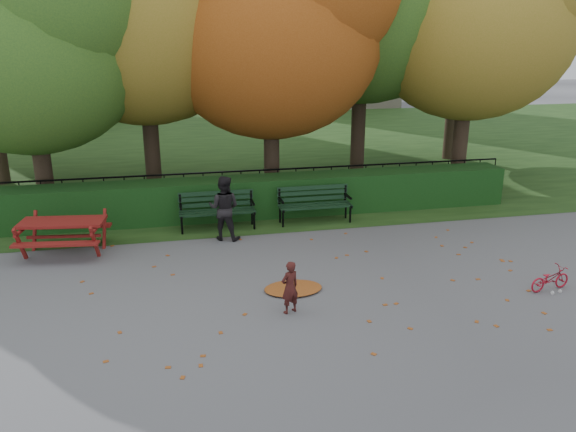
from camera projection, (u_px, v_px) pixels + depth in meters
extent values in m
plane|color=slate|center=(307.00, 287.00, 10.35)|extent=(90.00, 90.00, 0.00)
plane|color=#183412|center=(226.00, 147.00, 23.38)|extent=(90.00, 90.00, 0.00)
cube|color=#B7A891|center=(323.00, 11.00, 36.19)|extent=(9.00, 6.00, 12.00)
cube|color=black|center=(265.00, 196.00, 14.38)|extent=(13.00, 0.90, 1.00)
cube|color=black|center=(260.00, 203.00, 15.26)|extent=(14.00, 0.04, 0.04)
cube|color=black|center=(259.00, 170.00, 14.98)|extent=(14.00, 0.04, 0.04)
cylinder|color=black|center=(0.00, 203.00, 13.82)|extent=(0.03, 0.03, 1.00)
cylinder|color=black|center=(146.00, 195.00, 14.53)|extent=(0.03, 0.03, 1.00)
cylinder|color=black|center=(260.00, 188.00, 15.13)|extent=(0.03, 0.03, 1.00)
cylinder|color=black|center=(365.00, 183.00, 15.73)|extent=(0.03, 0.03, 1.00)
cylinder|color=black|center=(479.00, 176.00, 16.43)|extent=(0.03, 0.03, 1.00)
cylinder|color=black|center=(42.00, 164.00, 14.24)|extent=(0.44, 0.44, 2.62)
ellipsoid|color=#2C551F|center=(27.00, 49.00, 13.38)|extent=(5.60, 5.60, 5.04)
cylinder|color=black|center=(151.00, 142.00, 15.82)|extent=(0.44, 0.44, 3.15)
ellipsoid|color=olive|center=(142.00, 15.00, 14.79)|extent=(6.40, 6.40, 5.76)
cylinder|color=black|center=(272.00, 148.00, 15.79)|extent=(0.44, 0.44, 2.80)
ellipsoid|color=#8B3C0D|center=(271.00, 37.00, 14.88)|extent=(6.00, 6.00, 5.40)
cylinder|color=black|center=(358.00, 126.00, 17.50)|extent=(0.44, 0.44, 3.50)
cylinder|color=black|center=(460.00, 139.00, 16.72)|extent=(0.44, 0.44, 2.97)
ellipsoid|color=olive|center=(471.00, 26.00, 15.75)|extent=(5.80, 5.80, 5.22)
cylinder|color=black|center=(451.00, 117.00, 20.78)|extent=(0.44, 0.44, 3.15)
ellipsoid|color=#2C551F|center=(460.00, 20.00, 19.75)|extent=(6.00, 6.00, 5.40)
cube|color=black|center=(218.00, 214.00, 13.14)|extent=(1.80, 0.12, 0.04)
cube|color=black|center=(217.00, 212.00, 13.30)|extent=(1.80, 0.12, 0.04)
cube|color=black|center=(217.00, 210.00, 13.47)|extent=(1.80, 0.12, 0.04)
cube|color=black|center=(216.00, 204.00, 13.52)|extent=(1.80, 0.05, 0.10)
cube|color=black|center=(216.00, 198.00, 13.48)|extent=(1.80, 0.05, 0.10)
cube|color=black|center=(216.00, 193.00, 13.44)|extent=(1.80, 0.05, 0.10)
cube|color=black|center=(181.00, 215.00, 13.14)|extent=(0.05, 0.55, 0.06)
cube|color=black|center=(180.00, 203.00, 13.32)|extent=(0.05, 0.05, 0.41)
cylinder|color=black|center=(182.00, 225.00, 13.03)|extent=(0.05, 0.05, 0.44)
cylinder|color=black|center=(181.00, 221.00, 13.37)|extent=(0.05, 0.05, 0.44)
cube|color=black|center=(181.00, 206.00, 13.10)|extent=(0.05, 0.45, 0.04)
cube|color=black|center=(253.00, 210.00, 13.48)|extent=(0.05, 0.55, 0.06)
cube|color=black|center=(251.00, 198.00, 13.66)|extent=(0.05, 0.05, 0.41)
cylinder|color=black|center=(254.00, 221.00, 13.37)|extent=(0.05, 0.05, 0.44)
cylinder|color=black|center=(252.00, 216.00, 13.71)|extent=(0.05, 0.05, 0.44)
cube|color=black|center=(253.00, 202.00, 13.44)|extent=(0.05, 0.45, 0.04)
cube|color=black|center=(317.00, 208.00, 13.62)|extent=(1.80, 0.12, 0.04)
cube|color=black|center=(315.00, 206.00, 13.79)|extent=(1.80, 0.12, 0.04)
cube|color=black|center=(313.00, 204.00, 13.95)|extent=(1.80, 0.12, 0.04)
cube|color=black|center=(313.00, 198.00, 14.00)|extent=(1.80, 0.05, 0.10)
cube|color=black|center=(313.00, 193.00, 13.96)|extent=(1.80, 0.05, 0.10)
cube|color=black|center=(313.00, 188.00, 13.92)|extent=(1.80, 0.05, 0.10)
cube|color=black|center=(281.00, 209.00, 13.62)|extent=(0.05, 0.55, 0.06)
cube|color=black|center=(279.00, 197.00, 13.80)|extent=(0.05, 0.05, 0.41)
cylinder|color=black|center=(283.00, 219.00, 13.52)|extent=(0.05, 0.05, 0.44)
cylinder|color=black|center=(280.00, 214.00, 13.85)|extent=(0.05, 0.05, 0.44)
cube|color=black|center=(281.00, 200.00, 13.58)|extent=(0.05, 0.45, 0.04)
cube|color=black|center=(348.00, 204.00, 13.96)|extent=(0.05, 0.55, 0.06)
cube|color=black|center=(345.00, 193.00, 14.15)|extent=(0.05, 0.05, 0.41)
cylinder|color=black|center=(350.00, 214.00, 13.86)|extent=(0.05, 0.05, 0.44)
cylinder|color=black|center=(346.00, 210.00, 14.19)|extent=(0.05, 0.05, 0.44)
cube|color=black|center=(348.00, 196.00, 13.92)|extent=(0.05, 0.45, 0.04)
cube|color=maroon|center=(62.00, 222.00, 11.74)|extent=(1.79, 0.93, 0.06)
cube|color=maroon|center=(55.00, 244.00, 11.29)|extent=(1.73, 0.45, 0.05)
cube|color=maroon|center=(71.00, 226.00, 12.37)|extent=(1.73, 0.45, 0.05)
cube|color=maroon|center=(20.00, 245.00, 11.38)|extent=(0.12, 0.49, 0.83)
cube|color=maroon|center=(35.00, 231.00, 12.19)|extent=(0.12, 0.49, 0.83)
cube|color=maroon|center=(26.00, 226.00, 11.71)|extent=(0.22, 1.28, 0.06)
cube|color=maroon|center=(95.00, 242.00, 11.49)|extent=(0.12, 0.49, 0.83)
cube|color=maroon|center=(104.00, 229.00, 12.31)|extent=(0.12, 0.49, 0.83)
cube|color=maroon|center=(99.00, 224.00, 11.82)|extent=(0.22, 1.28, 0.06)
cube|color=maroon|center=(64.00, 236.00, 11.84)|extent=(1.52, 0.25, 0.06)
ellipsoid|color=maroon|center=(293.00, 288.00, 10.21)|extent=(1.08, 0.75, 0.07)
imported|color=#3F1614|center=(290.00, 287.00, 9.26)|extent=(0.39, 0.34, 0.92)
imported|color=black|center=(224.00, 208.00, 12.58)|extent=(0.88, 0.79, 1.48)
imported|color=#A50F22|center=(550.00, 279.00, 10.16)|extent=(0.89, 0.43, 0.45)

